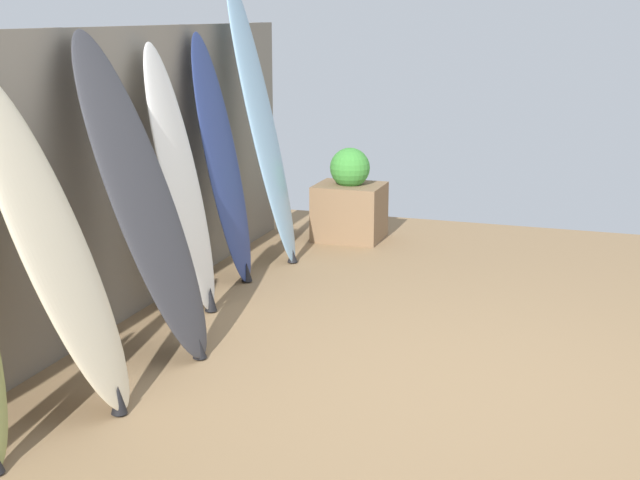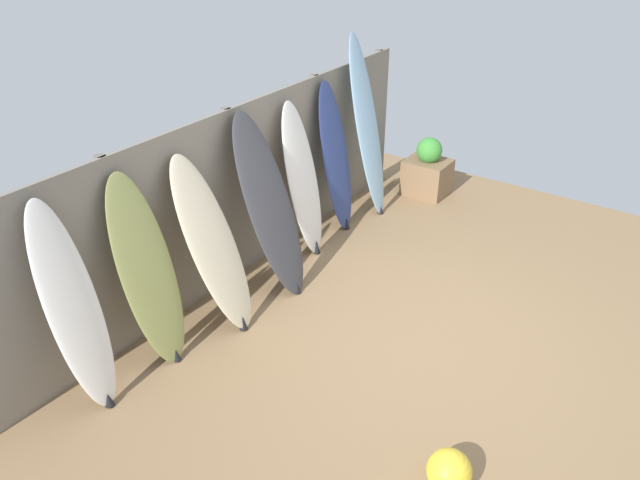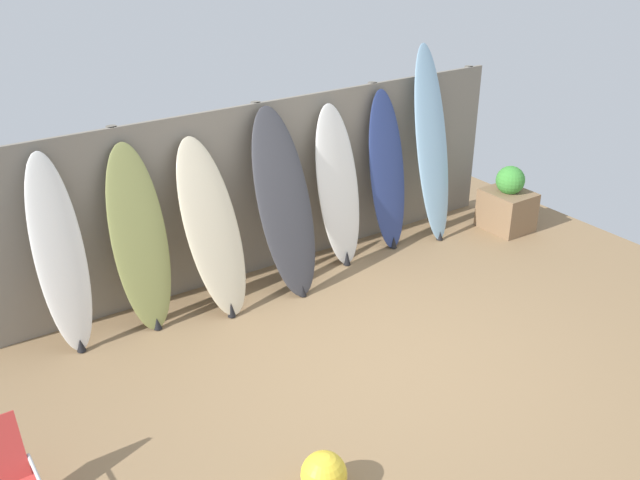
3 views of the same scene
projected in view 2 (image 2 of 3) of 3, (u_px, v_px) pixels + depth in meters
name	position (u px, v px, depth m)	size (l,w,h in m)	color
ground	(405.00, 337.00, 5.74)	(7.68, 7.68, 0.00)	#8E704C
fence_back	(235.00, 195.00, 6.29)	(6.08, 0.11, 1.80)	gray
surfboard_white_0	(74.00, 310.00, 4.66)	(0.43, 0.47, 1.75)	white
surfboard_olive_1	(148.00, 273.00, 5.16)	(0.53, 0.53, 1.69)	olive
surfboard_cream_2	(213.00, 246.00, 5.59)	(0.62, 0.76, 1.64)	beige
surfboard_charcoal_3	(270.00, 207.00, 6.07)	(0.59, 0.76, 1.81)	#38383D
surfboard_white_4	(303.00, 181.00, 6.72)	(0.58, 0.48, 1.72)	white
surfboard_navy_5	(336.00, 159.00, 7.21)	(0.47, 0.42, 1.76)	navy
surfboard_skyblue_6	(367.00, 128.00, 7.48)	(0.44, 0.57, 2.18)	#8CB7D6
planter_box	(427.00, 171.00, 8.26)	(0.48, 0.56, 0.78)	#846647
beach_ball	(449.00, 471.00, 4.24)	(0.31, 0.31, 0.31)	yellow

